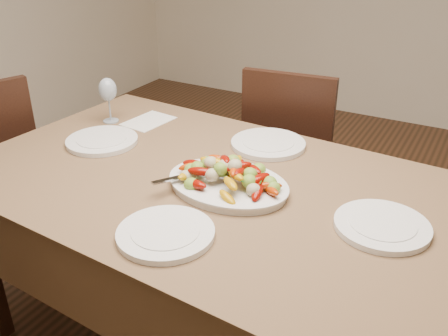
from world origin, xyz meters
The scene contains 11 objects.
dining_table centered at (-0.08, 0.10, 0.38)m, with size 1.84×1.04×0.76m, color brown.
chair_far centered at (-0.17, 0.99, 0.47)m, with size 0.42×0.42×0.95m, color black, non-canonical shape.
serving_platter centered at (-0.05, 0.08, 0.77)m, with size 0.40×0.30×0.02m, color white.
roasted_vegetables centered at (-0.05, 0.08, 0.83)m, with size 0.33×0.22×0.09m, color #730A02, non-canonical shape.
serving_spoon centered at (-0.12, 0.05, 0.81)m, with size 0.28×0.06×0.03m, color #9EA0A8, non-canonical shape.
plate_left centered at (-0.66, 0.16, 0.77)m, with size 0.28×0.28×0.02m, color white.
plate_right centered at (0.44, 0.10, 0.77)m, with size 0.27×0.27×0.02m, color white.
plate_far centered at (-0.08, 0.45, 0.77)m, with size 0.29×0.29×0.02m, color white.
plate_near centered at (-0.07, -0.24, 0.77)m, with size 0.27×0.27×0.02m, color white.
wine_glass centered at (-0.78, 0.35, 0.86)m, with size 0.08×0.08×0.20m, color #8C99A5, non-canonical shape.
menu_card centered at (-0.64, 0.43, 0.76)m, with size 0.15×0.21×0.00m, color silver.
Camera 1 is at (0.63, -1.16, 1.56)m, focal length 40.00 mm.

